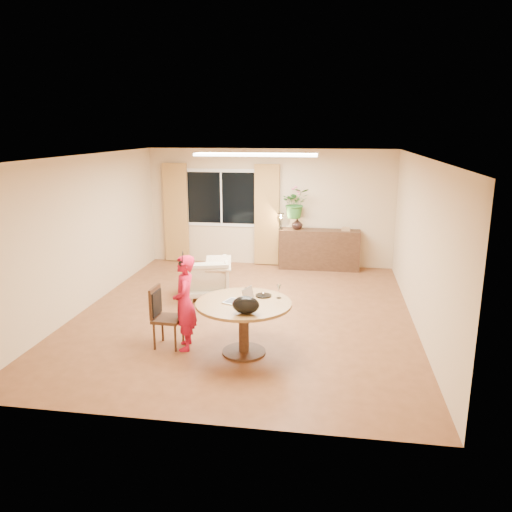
{
  "coord_description": "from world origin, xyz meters",
  "views": [
    {
      "loc": [
        1.4,
        -7.75,
        3.01
      ],
      "look_at": [
        0.23,
        -0.2,
        1.06
      ],
      "focal_mm": 35.0,
      "sensor_mm": 36.0,
      "label": 1
    }
  ],
  "objects": [
    {
      "name": "vase",
      "position": [
        0.64,
        3.01,
        1.0
      ],
      "size": [
        0.29,
        0.29,
        0.25
      ],
      "primitive_type": "imported",
      "rotation": [
        0.0,
        0.0,
        -0.27
      ],
      "color": "black",
      "rests_on": "sideboard"
    },
    {
      "name": "dining_table",
      "position": [
        0.26,
        -1.49,
        0.58
      ],
      "size": [
        1.3,
        1.3,
        0.74
      ],
      "color": "brown",
      "rests_on": "floor"
    },
    {
      "name": "sideboard",
      "position": [
        1.14,
        3.01,
        0.44
      ],
      "size": [
        1.75,
        0.43,
        0.87
      ],
      "primitive_type": "cube",
      "color": "black",
      "rests_on": "floor"
    },
    {
      "name": "floor",
      "position": [
        0.0,
        0.0,
        0.0
      ],
      "size": [
        6.5,
        6.5,
        0.0
      ],
      "primitive_type": "plane",
      "color": "brown",
      "rests_on": "ground"
    },
    {
      "name": "laptop",
      "position": [
        0.18,
        -1.53,
        0.87
      ],
      "size": [
        0.44,
        0.36,
        0.25
      ],
      "primitive_type": null,
      "rotation": [
        0.0,
        0.0,
        -0.35
      ],
      "color": "#B7B7BC",
      "rests_on": "dining_table"
    },
    {
      "name": "wall_back",
      "position": [
        0.0,
        3.25,
        1.3
      ],
      "size": [
        5.5,
        0.0,
        5.5
      ],
      "primitive_type": "plane",
      "rotation": [
        1.57,
        0.0,
        0.0
      ],
      "color": "#D2B689",
      "rests_on": "floor"
    },
    {
      "name": "book_stack",
      "position": [
        1.69,
        3.01,
        0.91
      ],
      "size": [
        0.19,
        0.14,
        0.08
      ],
      "primitive_type": null,
      "rotation": [
        0.0,
        0.0,
        -0.01
      ],
      "color": "#93714B",
      "rests_on": "sideboard"
    },
    {
      "name": "curtain_left",
      "position": [
        -2.15,
        3.15,
        1.15
      ],
      "size": [
        0.55,
        0.08,
        2.25
      ],
      "primitive_type": "cube",
      "color": "#996332",
      "rests_on": "wall_back"
    },
    {
      "name": "ceiling_panel",
      "position": [
        0.0,
        1.2,
        2.57
      ],
      "size": [
        2.2,
        0.35,
        0.05
      ],
      "primitive_type": "cube",
      "color": "white",
      "rests_on": "ceiling"
    },
    {
      "name": "bouquet",
      "position": [
        0.6,
        3.01,
        1.45
      ],
      "size": [
        0.71,
        0.65,
        0.66
      ],
      "primitive_type": "imported",
      "rotation": [
        0.0,
        0.0,
        0.27
      ],
      "color": "#285E23",
      "rests_on": "vase"
    },
    {
      "name": "tumbler",
      "position": [
        0.25,
        -1.19,
        0.79
      ],
      "size": [
        0.09,
        0.09,
        0.1
      ],
      "primitive_type": null,
      "rotation": [
        0.0,
        0.0,
        -0.28
      ],
      "color": "white",
      "rests_on": "dining_table"
    },
    {
      "name": "curtain_right",
      "position": [
        -0.05,
        3.15,
        1.15
      ],
      "size": [
        0.55,
        0.08,
        2.25
      ],
      "primitive_type": "cube",
      "color": "#996332",
      "rests_on": "wall_back"
    },
    {
      "name": "wall_left",
      "position": [
        -2.75,
        0.0,
        1.3
      ],
      "size": [
        0.0,
        6.5,
        6.5
      ],
      "primitive_type": "plane",
      "rotation": [
        1.57,
        0.0,
        1.57
      ],
      "color": "#D2B689",
      "rests_on": "floor"
    },
    {
      "name": "child",
      "position": [
        -0.58,
        -1.45,
        0.67
      ],
      "size": [
        0.55,
        0.43,
        1.35
      ],
      "primitive_type": "imported",
      "rotation": [
        0.0,
        0.0,
        -1.34
      ],
      "color": "#B40D26",
      "rests_on": "floor"
    },
    {
      "name": "handbag",
      "position": [
        0.36,
        -1.91,
        0.86
      ],
      "size": [
        0.38,
        0.26,
        0.23
      ],
      "primitive_type": null,
      "rotation": [
        0.0,
        0.0,
        0.18
      ],
      "color": "black",
      "rests_on": "dining_table"
    },
    {
      "name": "desk_lamp",
      "position": [
        0.29,
        2.96,
        1.06
      ],
      "size": [
        0.17,
        0.17,
        0.37
      ],
      "primitive_type": null,
      "rotation": [
        0.0,
        0.0,
        -0.14
      ],
      "color": "black",
      "rests_on": "sideboard"
    },
    {
      "name": "window",
      "position": [
        -1.1,
        3.23,
        1.5
      ],
      "size": [
        1.7,
        0.03,
        1.3
      ],
      "color": "white",
      "rests_on": "wall_back"
    },
    {
      "name": "dining_chair",
      "position": [
        -0.84,
        -1.43,
        0.44
      ],
      "size": [
        0.43,
        0.4,
        0.88
      ],
      "primitive_type": null,
      "rotation": [
        0.0,
        0.0,
        -0.04
      ],
      "color": "black",
      "rests_on": "floor"
    },
    {
      "name": "pot_lid",
      "position": [
        0.49,
        -1.2,
        0.76
      ],
      "size": [
        0.25,
        0.25,
        0.04
      ],
      "primitive_type": null,
      "rotation": [
        0.0,
        0.0,
        -0.13
      ],
      "color": "white",
      "rests_on": "dining_table"
    },
    {
      "name": "throw",
      "position": [
        -0.6,
        0.72,
        0.74
      ],
      "size": [
        0.55,
        0.63,
        0.03
      ],
      "primitive_type": null,
      "rotation": [
        0.0,
        0.0,
        0.2
      ],
      "color": "beige",
      "rests_on": "armchair"
    },
    {
      "name": "wall_right",
      "position": [
        2.75,
        0.0,
        1.3
      ],
      "size": [
        0.0,
        6.5,
        6.5
      ],
      "primitive_type": "plane",
      "rotation": [
        1.57,
        0.0,
        -1.57
      ],
      "color": "#D2B689",
      "rests_on": "floor"
    },
    {
      "name": "armchair",
      "position": [
        -0.85,
        0.8,
        0.36
      ],
      "size": [
        0.96,
        0.98,
        0.72
      ],
      "primitive_type": "imported",
      "rotation": [
        0.0,
        0.0,
        3.42
      ],
      "color": "beige",
      "rests_on": "floor"
    },
    {
      "name": "ceiling",
      "position": [
        0.0,
        0.0,
        2.6
      ],
      "size": [
        6.5,
        6.5,
        0.0
      ],
      "primitive_type": "plane",
      "rotation": [
        3.14,
        0.0,
        0.0
      ],
      "color": "white",
      "rests_on": "wall_back"
    },
    {
      "name": "wine_glass",
      "position": [
        0.71,
        -1.25,
        0.84
      ],
      "size": [
        0.08,
        0.08,
        0.2
      ],
      "primitive_type": null,
      "rotation": [
        0.0,
        0.0,
        0.13
      ],
      "color": "white",
      "rests_on": "dining_table"
    }
  ]
}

